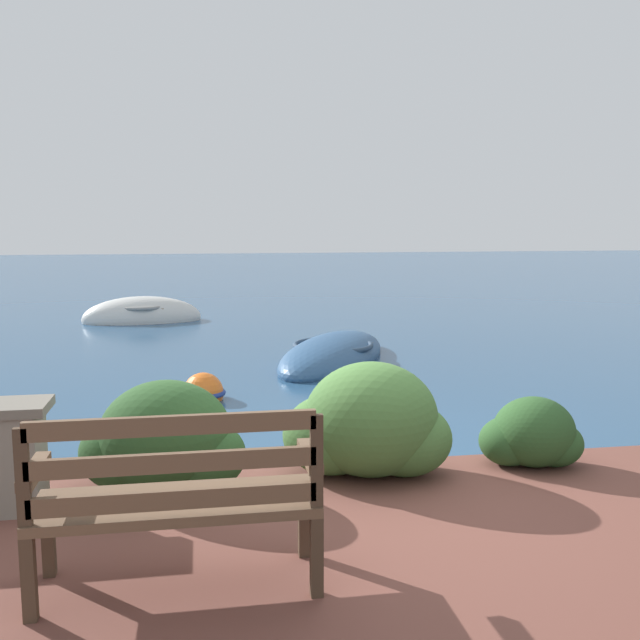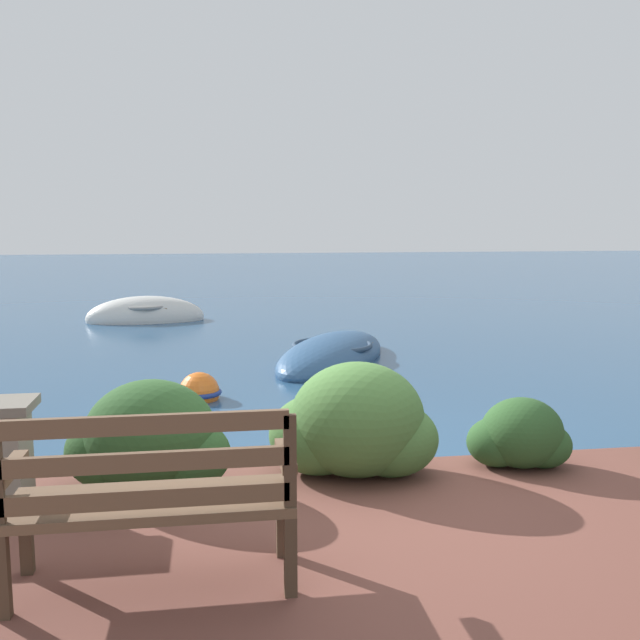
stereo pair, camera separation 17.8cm
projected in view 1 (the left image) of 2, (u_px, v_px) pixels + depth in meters
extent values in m
plane|color=navy|center=(353.00, 490.00, 5.38)|extent=(80.00, 80.00, 0.00)
cube|color=#433123|center=(48.00, 538.00, 3.61)|extent=(0.06, 0.06, 0.40)
cube|color=#433123|center=(304.00, 520.00, 3.82)|extent=(0.06, 0.06, 0.40)
cube|color=#433123|center=(29.00, 579.00, 3.20)|extent=(0.06, 0.06, 0.40)
cube|color=#433123|center=(317.00, 556.00, 3.41)|extent=(0.06, 0.06, 0.40)
cube|color=brown|center=(177.00, 503.00, 3.48)|extent=(1.37, 0.48, 0.05)
cube|color=brown|center=(175.00, 499.00, 3.26)|extent=(1.30, 0.04, 0.09)
cube|color=brown|center=(174.00, 463.00, 3.24)|extent=(1.30, 0.04, 0.09)
cube|color=brown|center=(173.00, 425.00, 3.21)|extent=(1.30, 0.04, 0.09)
cube|color=#433123|center=(23.00, 477.00, 3.13)|extent=(0.06, 0.04, 0.45)
cube|color=#433123|center=(317.00, 461.00, 3.35)|extent=(0.06, 0.04, 0.45)
cube|color=brown|center=(34.00, 471.00, 3.34)|extent=(0.07, 0.43, 0.05)
cube|color=brown|center=(310.00, 456.00, 3.56)|extent=(0.07, 0.43, 0.05)
ellipsoid|color=#284C23|center=(166.00, 436.00, 4.73)|extent=(0.88, 0.79, 0.75)
ellipsoid|color=#284C23|center=(130.00, 451.00, 4.77)|extent=(0.66, 0.60, 0.53)
ellipsoid|color=#284C23|center=(200.00, 456.00, 4.74)|extent=(0.62, 0.56, 0.49)
ellipsoid|color=#426B33|center=(371.00, 419.00, 5.04)|extent=(0.96, 0.86, 0.81)
ellipsoid|color=#426B33|center=(333.00, 434.00, 5.08)|extent=(0.72, 0.65, 0.57)
ellipsoid|color=#426B33|center=(405.00, 439.00, 5.05)|extent=(0.67, 0.60, 0.53)
ellipsoid|color=#284C23|center=(534.00, 432.00, 5.23)|extent=(0.61, 0.55, 0.52)
ellipsoid|color=#284C23|center=(509.00, 441.00, 5.26)|extent=(0.46, 0.41, 0.36)
ellipsoid|color=#284C23|center=(555.00, 444.00, 5.24)|extent=(0.43, 0.38, 0.33)
ellipsoid|color=#2D517A|center=(333.00, 358.00, 10.32)|extent=(2.52, 3.22, 0.67)
torus|color=#2D4157|center=(333.00, 345.00, 10.29)|extent=(1.60, 1.60, 0.07)
cube|color=#846647|center=(343.00, 342.00, 10.72)|extent=(0.86, 0.56, 0.04)
cube|color=#846647|center=(324.00, 352.00, 9.94)|extent=(0.86, 0.56, 0.04)
ellipsoid|color=silver|center=(142.00, 318.00, 14.38)|extent=(2.44, 1.26, 0.89)
torus|color=gray|center=(142.00, 306.00, 14.35)|extent=(1.14, 1.14, 0.07)
cube|color=#846647|center=(160.00, 307.00, 14.44)|extent=(0.21, 0.82, 0.04)
cube|color=#846647|center=(127.00, 308.00, 14.27)|extent=(0.21, 0.82, 0.04)
sphere|color=orange|center=(203.00, 393.00, 8.07)|extent=(0.46, 0.46, 0.46)
torus|color=navy|center=(203.00, 393.00, 8.07)|extent=(0.51, 0.51, 0.06)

